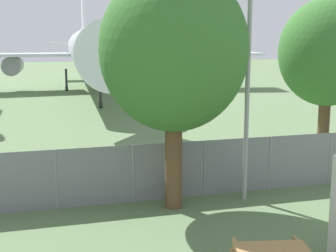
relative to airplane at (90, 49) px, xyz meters
The scene contains 5 objects.
perimeter_fence 35.66m from the airplane, 90.15° to the right, with size 56.07×0.07×1.99m.
airplane is the anchor object (origin of this frame).
tree_near_hangar 33.62m from the airplane, 79.17° to the right, with size 4.16×4.16×7.23m.
tree_left_of_cabin 36.37m from the airplane, 92.32° to the right, with size 4.67×4.67×7.71m.
light_mast 36.21m from the airplane, 88.19° to the right, with size 0.44×0.44×7.54m.
Camera 1 is at (-5.53, -4.09, 5.43)m, focal length 50.00 mm.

